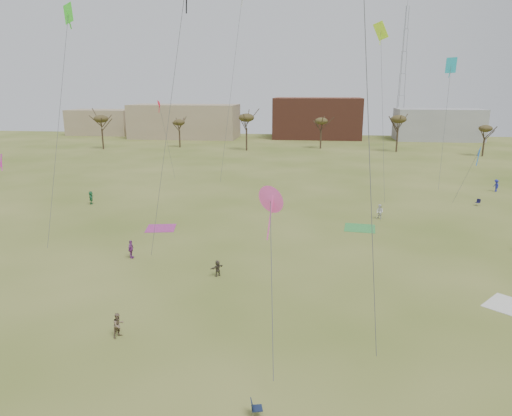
# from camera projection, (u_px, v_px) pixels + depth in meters

# --- Properties ---
(ground) EXTENTS (260.00, 260.00, 0.00)m
(ground) POSITION_uv_depth(u_px,v_px,m) (230.00, 350.00, 27.09)
(ground) COLOR #485B1C
(ground) RESTS_ON ground
(spectator_fore_b) EXTENTS (0.88, 0.95, 1.57)m
(spectator_fore_b) POSITION_uv_depth(u_px,v_px,m) (118.00, 325.00, 28.31)
(spectator_fore_b) COLOR #78624C
(spectator_fore_b) RESTS_ON ground
(spectator_fore_c) EXTENTS (1.12, 1.21, 1.35)m
(spectator_fore_c) POSITION_uv_depth(u_px,v_px,m) (218.00, 268.00, 37.52)
(spectator_fore_c) COLOR brown
(spectator_fore_c) RESTS_ON ground
(spectator_mid_d) EXTENTS (0.41, 0.98, 1.67)m
(spectator_mid_d) POSITION_uv_depth(u_px,v_px,m) (131.00, 249.00, 41.44)
(spectator_mid_d) COLOR #8D3D92
(spectator_mid_d) RESTS_ON ground
(spectator_mid_e) EXTENTS (1.07, 1.08, 1.75)m
(spectator_mid_e) POSITION_uv_depth(u_px,v_px,m) (380.00, 212.00, 53.77)
(spectator_mid_e) COLOR white
(spectator_mid_e) RESTS_ON ground
(flyer_far_a) EXTENTS (1.10, 1.67, 1.72)m
(flyer_far_a) POSITION_uv_depth(u_px,v_px,m) (91.00, 198.00, 60.80)
(flyer_far_a) COLOR #297B49
(flyer_far_a) RESTS_ON ground
(flyer_far_c) EXTENTS (0.85, 1.26, 1.80)m
(flyer_far_c) POSITION_uv_depth(u_px,v_px,m) (496.00, 185.00, 68.13)
(flyer_far_c) COLOR #212597
(flyer_far_c) RESTS_ON ground
(blanket_cream) EXTENTS (4.38, 4.38, 0.03)m
(blanket_cream) POSITION_uv_depth(u_px,v_px,m) (512.00, 306.00, 32.41)
(blanket_cream) COLOR white
(blanket_cream) RESTS_ON ground
(blanket_plum) EXTENTS (3.61, 3.61, 0.03)m
(blanket_plum) POSITION_uv_depth(u_px,v_px,m) (161.00, 228.00, 50.45)
(blanket_plum) COLOR #AC3587
(blanket_plum) RESTS_ON ground
(blanket_olive) EXTENTS (3.60, 3.60, 0.03)m
(blanket_olive) POSITION_uv_depth(u_px,v_px,m) (360.00, 228.00, 50.51)
(blanket_olive) COLOR green
(blanket_olive) RESTS_ON ground
(camp_chair_center) EXTENTS (0.65, 0.62, 0.87)m
(camp_chair_center) POSITION_uv_depth(u_px,v_px,m) (257.00, 411.00, 21.54)
(camp_chair_center) COLOR #141E38
(camp_chair_center) RESTS_ON ground
(camp_chair_right) EXTENTS (0.74, 0.74, 0.87)m
(camp_chair_right) POSITION_uv_depth(u_px,v_px,m) (478.00, 204.00, 60.08)
(camp_chair_right) COLOR black
(camp_chair_right) RESTS_ON ground
(kites_aloft) EXTENTS (69.05, 55.89, 27.78)m
(kites_aloft) POSITION_uv_depth(u_px,v_px,m) (241.00, 35.00, 44.44)
(kites_aloft) COLOR red
(kites_aloft) RESTS_ON ground
(tree_line) EXTENTS (117.44, 49.32, 8.91)m
(tree_line) POSITION_uv_depth(u_px,v_px,m) (282.00, 124.00, 101.58)
(tree_line) COLOR #3A2B1E
(tree_line) RESTS_ON ground
(building_tan) EXTENTS (32.00, 14.00, 10.00)m
(building_tan) POSITION_uv_depth(u_px,v_px,m) (185.00, 121.00, 140.47)
(building_tan) COLOR #937F60
(building_tan) RESTS_ON ground
(building_brick) EXTENTS (26.00, 16.00, 12.00)m
(building_brick) POSITION_uv_depth(u_px,v_px,m) (317.00, 118.00, 140.12)
(building_brick) COLOR brown
(building_brick) RESTS_ON ground
(building_grey) EXTENTS (24.00, 12.00, 9.00)m
(building_grey) POSITION_uv_depth(u_px,v_px,m) (438.00, 125.00, 134.31)
(building_grey) COLOR gray
(building_grey) RESTS_ON ground
(building_tan_west) EXTENTS (20.00, 12.00, 8.00)m
(building_tan_west) POSITION_uv_depth(u_px,v_px,m) (102.00, 122.00, 151.10)
(building_tan_west) COLOR #937F60
(building_tan_west) RESTS_ON ground
(radio_tower) EXTENTS (1.51, 1.72, 41.00)m
(radio_tower) POSITION_uv_depth(u_px,v_px,m) (402.00, 73.00, 138.53)
(radio_tower) COLOR #9EA3A8
(radio_tower) RESTS_ON ground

